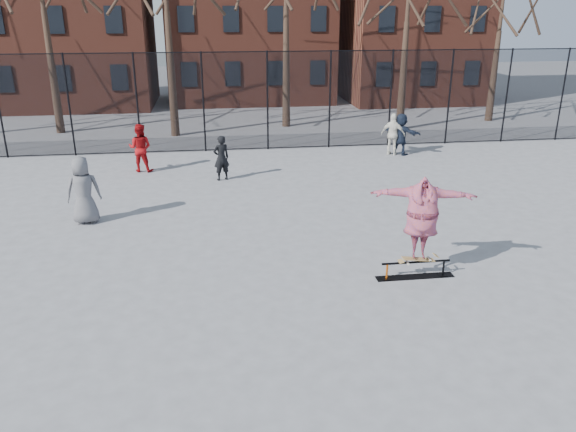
{
  "coord_description": "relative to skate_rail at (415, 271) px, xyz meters",
  "views": [
    {
      "loc": [
        -1.12,
        -10.01,
        5.58
      ],
      "look_at": [
        0.46,
        1.5,
        1.26
      ],
      "focal_mm": 35.0,
      "sensor_mm": 36.0,
      "label": 1
    }
  ],
  "objects": [
    {
      "name": "bystander_navy",
      "position": [
        3.22,
        10.72,
        0.68
      ],
      "size": [
        1.46,
        1.43,
        1.67
      ],
      "primitive_type": "imported",
      "rotation": [
        0.0,
        0.0,
        2.38
      ],
      "color": "#192233",
      "rests_on": "ground"
    },
    {
      "name": "bystander_grey",
      "position": [
        -7.83,
        4.47,
        0.78
      ],
      "size": [
        1.01,
        0.76,
        1.87
      ],
      "primitive_type": "imported",
      "rotation": [
        0.0,
        0.0,
        3.34
      ],
      "color": "#5B5A5F",
      "rests_on": "ground"
    },
    {
      "name": "skate_rail",
      "position": [
        0.0,
        0.0,
        0.0
      ],
      "size": [
        1.75,
        0.27,
        0.38
      ],
      "color": "black",
      "rests_on": "ground"
    },
    {
      "name": "fence",
      "position": [
        -3.19,
        12.35,
        1.9
      ],
      "size": [
        34.03,
        0.07,
        4.0
      ],
      "color": "black",
      "rests_on": "ground"
    },
    {
      "name": "ground",
      "position": [
        -3.18,
        -0.65,
        -0.15
      ],
      "size": [
        100.0,
        100.0,
        0.0
      ],
      "primitive_type": "plane",
      "color": "slate"
    },
    {
      "name": "bystander_white",
      "position": [
        2.9,
        10.73,
        0.68
      ],
      "size": [
        1.04,
        0.88,
        1.67
      ],
      "primitive_type": "imported",
      "rotation": [
        0.0,
        0.0,
        2.56
      ],
      "color": "silver",
      "rests_on": "ground"
    },
    {
      "name": "bystander_red",
      "position": [
        -6.87,
        9.6,
        0.71
      ],
      "size": [
        0.96,
        0.82,
        1.73
      ],
      "primitive_type": "imported",
      "rotation": [
        0.0,
        0.0,
        2.92
      ],
      "color": "#9B0D11",
      "rests_on": "ground"
    },
    {
      "name": "skater",
      "position": [
        0.04,
        0.0,
        1.23
      ],
      "size": [
        2.31,
        1.11,
        1.81
      ],
      "primitive_type": "imported",
      "rotation": [
        0.0,
        0.0,
        -0.23
      ],
      "color": "#7A3E9B",
      "rests_on": "skateboard"
    },
    {
      "name": "bystander_black",
      "position": [
        -4.01,
        8.1,
        0.63
      ],
      "size": [
        0.66,
        0.55,
        1.56
      ],
      "primitive_type": "imported",
      "rotation": [
        0.0,
        0.0,
        3.5
      ],
      "color": "black",
      "rests_on": "ground"
    },
    {
      "name": "skateboard",
      "position": [
        0.04,
        0.0,
        0.28
      ],
      "size": [
        0.78,
        0.19,
        0.09
      ],
      "primitive_type": null,
      "color": "olive",
      "rests_on": "skate_rail"
    }
  ]
}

